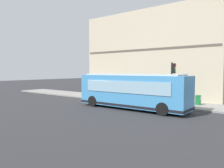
{
  "coord_description": "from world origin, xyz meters",
  "views": [
    {
      "loc": [
        -15.93,
        -13.07,
        3.35
      ],
      "look_at": [
        2.9,
        1.66,
        1.89
      ],
      "focal_mm": 34.97,
      "sensor_mm": 36.0,
      "label": 1
    }
  ],
  "objects_px": {
    "pedestrian_walking_along_curb": "(140,92)",
    "newspaper_vending_box": "(198,100)",
    "city_bus_nearside": "(132,91)",
    "pedestrian_near_hydrant": "(165,94)",
    "fire_hydrant": "(163,98)",
    "traffic_light_near_corner": "(173,76)"
  },
  "relations": [
    {
      "from": "pedestrian_walking_along_curb",
      "to": "pedestrian_near_hydrant",
      "type": "relative_size",
      "value": 1.02
    },
    {
      "from": "city_bus_nearside",
      "to": "pedestrian_walking_along_curb",
      "type": "distance_m",
      "value": 4.05
    },
    {
      "from": "city_bus_nearside",
      "to": "pedestrian_near_hydrant",
      "type": "distance_m",
      "value": 4.13
    },
    {
      "from": "fire_hydrant",
      "to": "newspaper_vending_box",
      "type": "height_order",
      "value": "newspaper_vending_box"
    },
    {
      "from": "city_bus_nearside",
      "to": "pedestrian_walking_along_curb",
      "type": "relative_size",
      "value": 6.02
    },
    {
      "from": "traffic_light_near_corner",
      "to": "newspaper_vending_box",
      "type": "relative_size",
      "value": 4.4
    },
    {
      "from": "city_bus_nearside",
      "to": "pedestrian_walking_along_curb",
      "type": "height_order",
      "value": "city_bus_nearside"
    },
    {
      "from": "traffic_light_near_corner",
      "to": "fire_hydrant",
      "type": "distance_m",
      "value": 3.84
    },
    {
      "from": "traffic_light_near_corner",
      "to": "newspaper_vending_box",
      "type": "xyz_separation_m",
      "value": [
        2.03,
        -1.68,
        -2.31
      ]
    },
    {
      "from": "pedestrian_walking_along_curb",
      "to": "pedestrian_near_hydrant",
      "type": "distance_m",
      "value": 2.72
    },
    {
      "from": "pedestrian_near_hydrant",
      "to": "newspaper_vending_box",
      "type": "bearing_deg",
      "value": -68.98
    },
    {
      "from": "traffic_light_near_corner",
      "to": "city_bus_nearside",
      "type": "bearing_deg",
      "value": 139.62
    },
    {
      "from": "pedestrian_walking_along_curb",
      "to": "newspaper_vending_box",
      "type": "xyz_separation_m",
      "value": [
        1.2,
        -5.58,
        -0.51
      ]
    },
    {
      "from": "traffic_light_near_corner",
      "to": "pedestrian_near_hydrant",
      "type": "xyz_separation_m",
      "value": [
        0.93,
        1.18,
        -1.83
      ]
    },
    {
      "from": "pedestrian_walking_along_curb",
      "to": "newspaper_vending_box",
      "type": "distance_m",
      "value": 5.73
    },
    {
      "from": "fire_hydrant",
      "to": "pedestrian_walking_along_curb",
      "type": "xyz_separation_m",
      "value": [
        -1.41,
        1.91,
        0.6
      ]
    },
    {
      "from": "city_bus_nearside",
      "to": "fire_hydrant",
      "type": "relative_size",
      "value": 13.6
    },
    {
      "from": "fire_hydrant",
      "to": "newspaper_vending_box",
      "type": "distance_m",
      "value": 3.68
    },
    {
      "from": "pedestrian_walking_along_curb",
      "to": "fire_hydrant",
      "type": "bearing_deg",
      "value": -53.55
    },
    {
      "from": "traffic_light_near_corner",
      "to": "pedestrian_walking_along_curb",
      "type": "distance_m",
      "value": 4.38
    },
    {
      "from": "pedestrian_near_hydrant",
      "to": "newspaper_vending_box",
      "type": "xyz_separation_m",
      "value": [
        1.1,
        -2.86,
        -0.48
      ]
    },
    {
      "from": "fire_hydrant",
      "to": "city_bus_nearside",
      "type": "bearing_deg",
      "value": 174.35
    }
  ]
}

